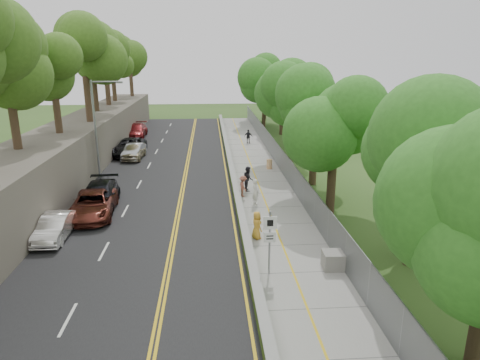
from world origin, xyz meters
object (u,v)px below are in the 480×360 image
(signpost, at_px, (270,236))
(concrete_block, at_px, (336,260))
(person_far, at_px, (248,137))
(car_2, at_px, (93,204))
(painter_0, at_px, (257,225))
(construction_barrel, at_px, (269,164))
(car_1, at_px, (55,227))
(streetlight, at_px, (98,123))

(signpost, bearing_deg, concrete_block, 5.52)
(concrete_block, xyz_separation_m, person_far, (-1.40, 30.19, 0.38))
(concrete_block, height_order, car_2, car_2)
(painter_0, bearing_deg, construction_barrel, -34.50)
(construction_barrel, distance_m, car_1, 19.86)
(streetlight, bearing_deg, car_2, -80.52)
(streetlight, xyz_separation_m, car_2, (1.46, -8.76, -3.83))
(concrete_block, height_order, painter_0, painter_0)
(streetlight, relative_size, car_2, 1.45)
(construction_barrel, bearing_deg, car_2, -139.77)
(construction_barrel, relative_size, car_2, 0.15)
(streetlight, xyz_separation_m, person_far, (13.36, 13.49, -3.79))
(concrete_block, bearing_deg, streetlight, 131.47)
(car_1, xyz_separation_m, car_2, (1.22, 3.39, 0.10))
(concrete_block, distance_m, car_1, 15.22)
(signpost, bearing_deg, person_far, 86.54)
(concrete_block, relative_size, person_far, 0.78)
(person_far, bearing_deg, signpost, 100.78)
(concrete_block, xyz_separation_m, car_1, (-14.52, 4.55, 0.24))
(painter_0, relative_size, person_far, 0.99)
(signpost, height_order, car_2, signpost)
(concrete_block, relative_size, car_1, 0.31)
(construction_barrel, xyz_separation_m, person_far, (-0.82, 11.49, 0.37))
(signpost, height_order, painter_0, signpost)
(streetlight, bearing_deg, signpost, -55.92)
(construction_barrel, height_order, person_far, person_far)
(construction_barrel, height_order, car_2, car_2)
(construction_barrel, relative_size, car_1, 0.21)
(painter_0, bearing_deg, concrete_block, -161.43)
(car_1, bearing_deg, signpost, -24.10)
(construction_barrel, bearing_deg, painter_0, -100.60)
(car_2, relative_size, painter_0, 3.49)
(person_far, bearing_deg, painter_0, 99.96)
(concrete_block, bearing_deg, car_2, 149.15)
(streetlight, xyz_separation_m, concrete_block, (14.76, -16.70, -4.17))
(car_2, bearing_deg, signpost, -43.96)
(car_2, distance_m, painter_0, 10.78)
(construction_barrel, bearing_deg, person_far, 94.10)
(construction_barrel, distance_m, person_far, 11.53)
(concrete_block, bearing_deg, person_far, 92.66)
(painter_0, bearing_deg, streetlight, 17.29)
(car_2, bearing_deg, painter_0, -27.72)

